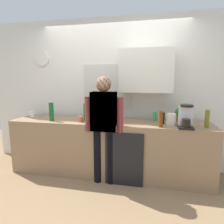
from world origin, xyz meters
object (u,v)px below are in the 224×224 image
object	(u,v)px
bottle_green_wine	(51,112)
dish_soap	(155,116)
bottle_olive_oil	(207,119)
cup_terracotta_mug	(80,119)
bottle_dark_sauce	(163,118)
cup_blue_mug	(104,116)
bottle_amber_beer	(161,119)
potted_plant	(180,114)
coffee_maker	(186,118)
storage_canister	(171,119)
person_guest	(104,122)
bottle_clear_soda	(86,112)
cup_white_mug	(32,114)
person_at_sink	(104,122)

from	to	relation	value
bottle_green_wine	dish_soap	size ratio (longest dim) A/B	1.67
bottle_olive_oil	cup_terracotta_mug	xyz separation A→B (m)	(-1.86, -0.01, -0.08)
bottle_dark_sauce	cup_blue_mug	xyz separation A→B (m)	(-0.97, 0.18, -0.04)
bottle_amber_beer	potted_plant	distance (m)	0.49
coffee_maker	cup_terracotta_mug	world-z (taller)	coffee_maker
storage_canister	person_guest	xyz separation A→B (m)	(-0.96, -0.23, -0.03)
bottle_green_wine	bottle_amber_beer	distance (m)	1.72
potted_plant	dish_soap	xyz separation A→B (m)	(-0.39, 0.02, -0.05)
bottle_amber_beer	bottle_clear_soda	bearing A→B (deg)	168.88
bottle_green_wine	cup_white_mug	xyz separation A→B (m)	(-0.53, 0.24, -0.10)
potted_plant	bottle_green_wine	bearing A→B (deg)	-171.49
bottle_olive_oil	potted_plant	distance (m)	0.42
potted_plant	person_at_sink	world-z (taller)	person_at_sink
cup_white_mug	potted_plant	world-z (taller)	potted_plant
bottle_dark_sauce	person_at_sink	world-z (taller)	person_at_sink
bottle_green_wine	cup_terracotta_mug	xyz separation A→B (m)	(0.49, 0.02, -0.10)
potted_plant	bottle_amber_beer	bearing A→B (deg)	-128.86
person_guest	bottle_green_wine	bearing A→B (deg)	19.02
bottle_clear_soda	potted_plant	xyz separation A→B (m)	(1.49, 0.15, -0.01)
bottle_dark_sauce	storage_canister	size ratio (longest dim) A/B	1.06
dish_soap	storage_canister	bearing A→B (deg)	-45.29
bottle_amber_beer	person_at_sink	xyz separation A→B (m)	(-0.81, -0.07, -0.06)
coffee_maker	bottle_clear_soda	xyz separation A→B (m)	(-1.51, 0.21, -0.01)
storage_canister	person_at_sink	world-z (taller)	person_at_sink
cup_blue_mug	storage_canister	size ratio (longest dim) A/B	0.59
bottle_green_wine	cup_blue_mug	world-z (taller)	bottle_green_wine
bottle_olive_oil	coffee_maker	bearing A→B (deg)	-162.98
coffee_maker	cup_blue_mug	size ratio (longest dim) A/B	3.30
bottle_amber_beer	cup_blue_mug	xyz separation A→B (m)	(-0.93, 0.39, -0.06)
bottle_green_wine	cup_white_mug	distance (m)	0.59
bottle_olive_oil	cup_blue_mug	xyz separation A→B (m)	(-1.56, 0.27, -0.07)
cup_blue_mug	potted_plant	size ratio (longest dim) A/B	0.43
bottle_green_wine	bottle_dark_sauce	size ratio (longest dim) A/B	1.67
bottle_amber_beer	cup_terracotta_mug	bearing A→B (deg)	175.15
person_at_sink	storage_canister	bearing A→B (deg)	18.87
cup_blue_mug	bottle_dark_sauce	bearing A→B (deg)	-10.31
cup_terracotta_mug	person_guest	bearing A→B (deg)	-22.04
coffee_maker	storage_canister	distance (m)	0.23
bottle_dark_sauce	dish_soap	size ratio (longest dim) A/B	1.00
bottle_clear_soda	bottle_amber_beer	distance (m)	1.20
bottle_amber_beer	bottle_dark_sauce	bearing A→B (deg)	79.64
bottle_olive_oil	cup_terracotta_mug	world-z (taller)	bottle_olive_oil
cup_terracotta_mug	dish_soap	bearing A→B (deg)	14.51
cup_white_mug	bottle_green_wine	bearing A→B (deg)	-24.06
bottle_dark_sauce	cup_terracotta_mug	world-z (taller)	bottle_dark_sauce
dish_soap	person_guest	bearing A→B (deg)	-147.03
bottle_green_wine	cup_blue_mug	xyz separation A→B (m)	(0.79, 0.31, -0.10)
bottle_amber_beer	bottle_olive_oil	bearing A→B (deg)	10.34
bottle_amber_beer	cup_terracotta_mug	distance (m)	1.24
cup_blue_mug	person_guest	size ratio (longest dim) A/B	0.06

